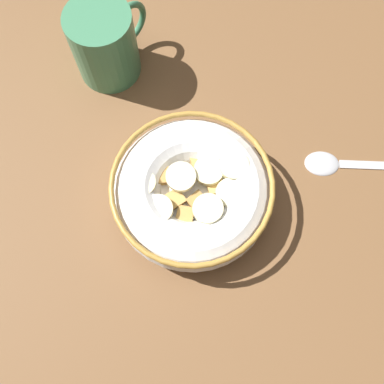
% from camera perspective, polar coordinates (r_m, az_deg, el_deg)
% --- Properties ---
extents(ground_plane, '(1.21, 1.21, 0.02)m').
position_cam_1_polar(ground_plane, '(0.53, 0.00, -1.41)').
color(ground_plane, brown).
extents(cereal_bowl, '(0.18, 0.18, 0.06)m').
position_cam_1_polar(cereal_bowl, '(0.49, 0.03, -0.01)').
color(cereal_bowl, white).
rests_on(cereal_bowl, ground_plane).
extents(spoon, '(0.11, 0.13, 0.01)m').
position_cam_1_polar(spoon, '(0.56, 18.25, 3.49)').
color(spoon, '#B7B7BC').
rests_on(spoon, ground_plane).
extents(coffee_mug, '(0.11, 0.08, 0.09)m').
position_cam_1_polar(coffee_mug, '(0.57, -10.95, 18.04)').
color(coffee_mug, '#3F7F59').
rests_on(coffee_mug, ground_plane).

